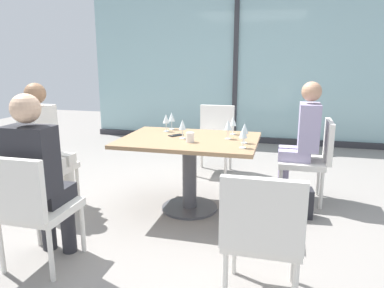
# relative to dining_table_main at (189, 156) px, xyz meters

# --- Properties ---
(ground_plane) EXTENTS (12.00, 12.00, 0.00)m
(ground_plane) POSITION_rel_dining_table_main_xyz_m (0.00, 0.00, -0.56)
(ground_plane) COLOR gray
(window_wall_backdrop) EXTENTS (5.36, 0.10, 2.70)m
(window_wall_backdrop) POSITION_rel_dining_table_main_xyz_m (0.00, 3.20, 0.65)
(window_wall_backdrop) COLOR #90B7BC
(window_wall_backdrop) RESTS_ON ground_plane
(dining_table_main) EXTENTS (1.31, 0.95, 0.73)m
(dining_table_main) POSITION_rel_dining_table_main_xyz_m (0.00, 0.00, 0.00)
(dining_table_main) COLOR #997551
(dining_table_main) RESTS_ON ground_plane
(chair_far_right) EXTENTS (0.50, 0.46, 0.87)m
(chair_far_right) POSITION_rel_dining_table_main_xyz_m (1.18, 0.52, -0.06)
(chair_far_right) COLOR silver
(chair_far_right) RESTS_ON ground_plane
(chair_side_end) EXTENTS (0.50, 0.46, 0.87)m
(chair_side_end) POSITION_rel_dining_table_main_xyz_m (-1.47, -0.35, -0.06)
(chair_side_end) COLOR silver
(chair_side_end) RESTS_ON ground_plane
(chair_front_left) EXTENTS (0.46, 0.50, 0.87)m
(chair_front_left) POSITION_rel_dining_table_main_xyz_m (-0.79, -1.31, -0.06)
(chair_front_left) COLOR silver
(chair_front_left) RESTS_ON ground_plane
(chair_near_window) EXTENTS (0.46, 0.51, 0.87)m
(chair_near_window) POSITION_rel_dining_table_main_xyz_m (0.00, 1.31, -0.06)
(chair_near_window) COLOR silver
(chair_near_window) RESTS_ON ground_plane
(chair_front_right) EXTENTS (0.46, 0.50, 0.87)m
(chair_front_right) POSITION_rel_dining_table_main_xyz_m (0.79, -1.31, -0.06)
(chair_front_right) COLOR silver
(chair_front_right) RESTS_ON ground_plane
(person_far_right) EXTENTS (0.39, 0.34, 1.26)m
(person_far_right) POSITION_rel_dining_table_main_xyz_m (1.07, 0.52, 0.14)
(person_far_right) COLOR #9E93B7
(person_far_right) RESTS_ON ground_plane
(person_side_end) EXTENTS (0.39, 0.34, 1.26)m
(person_side_end) POSITION_rel_dining_table_main_xyz_m (-1.36, -0.35, 0.14)
(person_side_end) COLOR silver
(person_side_end) RESTS_ON ground_plane
(person_front_left) EXTENTS (0.34, 0.39, 1.26)m
(person_front_left) POSITION_rel_dining_table_main_xyz_m (-0.79, -1.20, 0.14)
(person_front_left) COLOR #28282D
(person_front_left) RESTS_ON ground_plane
(wine_glass_0) EXTENTS (0.07, 0.07, 0.18)m
(wine_glass_0) POSITION_rel_dining_table_main_xyz_m (-0.32, 0.27, 0.31)
(wine_glass_0) COLOR silver
(wine_glass_0) RESTS_ON dining_table_main
(wine_glass_1) EXTENTS (0.07, 0.07, 0.18)m
(wine_glass_1) POSITION_rel_dining_table_main_xyz_m (0.37, 0.07, 0.31)
(wine_glass_1) COLOR silver
(wine_glass_1) RESTS_ON dining_table_main
(wine_glass_2) EXTENTS (0.07, 0.07, 0.18)m
(wine_glass_2) POSITION_rel_dining_table_main_xyz_m (0.55, -0.26, 0.31)
(wine_glass_2) COLOR silver
(wine_glass_2) RESTS_ON dining_table_main
(wine_glass_3) EXTENTS (0.07, 0.07, 0.18)m
(wine_glass_3) POSITION_rel_dining_table_main_xyz_m (0.38, 0.29, 0.31)
(wine_glass_3) COLOR silver
(wine_glass_3) RESTS_ON dining_table_main
(wine_glass_4) EXTENTS (0.07, 0.07, 0.18)m
(wine_glass_4) POSITION_rel_dining_table_main_xyz_m (-0.06, -0.02, 0.31)
(wine_glass_4) COLOR silver
(wine_glass_4) RESTS_ON dining_table_main
(wine_glass_5) EXTENTS (0.07, 0.07, 0.18)m
(wine_glass_5) POSITION_rel_dining_table_main_xyz_m (-0.30, 0.39, 0.31)
(wine_glass_5) COLOR silver
(wine_glass_5) RESTS_ON dining_table_main
(wine_glass_6) EXTENTS (0.07, 0.07, 0.18)m
(wine_glass_6) POSITION_rel_dining_table_main_xyz_m (0.54, -0.07, 0.31)
(wine_glass_6) COLOR silver
(wine_glass_6) RESTS_ON dining_table_main
(coffee_cup) EXTENTS (0.08, 0.08, 0.09)m
(coffee_cup) POSITION_rel_dining_table_main_xyz_m (0.05, -0.15, 0.22)
(coffee_cup) COLOR white
(coffee_cup) RESTS_ON dining_table_main
(cell_phone_on_table) EXTENTS (0.14, 0.16, 0.01)m
(cell_phone_on_table) POSITION_rel_dining_table_main_xyz_m (-0.16, 0.08, 0.18)
(cell_phone_on_table) COLOR black
(cell_phone_on_table) RESTS_ON dining_table_main
(handbag_0) EXTENTS (0.32, 0.19, 0.28)m
(handbag_0) POSITION_rel_dining_table_main_xyz_m (1.03, 0.08, -0.42)
(handbag_0) COLOR #232328
(handbag_0) RESTS_ON ground_plane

